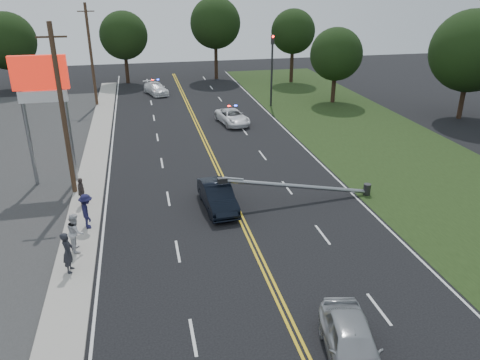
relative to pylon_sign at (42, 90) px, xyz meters
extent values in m
plane|color=black|center=(10.50, -14.00, -6.00)|extent=(120.00, 120.00, 0.00)
cube|color=#A6A196|center=(2.10, -4.00, -5.94)|extent=(1.80, 70.00, 0.12)
cube|color=black|center=(24.00, -4.00, -5.99)|extent=(12.00, 80.00, 0.01)
cube|color=gold|center=(10.50, -4.00, -5.99)|extent=(0.36, 80.00, 0.00)
cylinder|color=gray|center=(-1.20, 0.00, -2.50)|extent=(0.24, 0.24, 7.00)
cylinder|color=gray|center=(1.20, 0.00, -2.50)|extent=(0.24, 0.24, 7.00)
cube|color=red|center=(0.00, 0.00, 1.00)|extent=(3.20, 0.35, 2.00)
cube|color=white|center=(0.00, 0.00, -0.40)|extent=(2.80, 0.30, 0.70)
cylinder|color=#2D2D30|center=(18.80, 16.00, -2.50)|extent=(0.20, 0.20, 7.00)
cube|color=#2D2D30|center=(18.80, 16.00, 0.60)|extent=(0.28, 0.28, 0.90)
sphere|color=#FF0C07|center=(18.80, 15.84, 0.90)|extent=(0.22, 0.22, 0.22)
cylinder|color=#2D2D30|center=(18.60, -6.00, -5.65)|extent=(0.44, 0.44, 0.70)
cylinder|color=gray|center=(14.17, -6.00, -5.02)|extent=(8.90, 0.24, 1.80)
cube|color=#2D2D30|center=(9.74, -6.00, -4.23)|extent=(0.55, 0.32, 0.30)
cylinder|color=#382619|center=(1.30, -2.00, -1.00)|extent=(0.28, 0.28, 10.00)
cube|color=#382619|center=(1.30, -2.00, 3.20)|extent=(1.60, 0.10, 0.10)
cylinder|color=#382619|center=(1.30, 20.00, -1.00)|extent=(0.28, 0.28, 10.00)
cube|color=#382619|center=(1.30, 20.00, 3.20)|extent=(1.60, 0.10, 0.10)
cylinder|color=black|center=(-8.54, 29.91, -4.38)|extent=(0.44, 0.44, 3.23)
sphere|color=black|center=(-8.54, 29.91, -0.44)|extent=(6.43, 6.43, 6.43)
cylinder|color=black|center=(4.40, 31.08, -4.33)|extent=(0.44, 0.44, 3.34)
sphere|color=black|center=(4.40, 31.08, -0.24)|extent=(5.74, 5.74, 5.74)
cylinder|color=black|center=(15.74, 31.43, -3.98)|extent=(0.44, 0.44, 4.03)
sphere|color=black|center=(15.74, 31.43, 0.95)|extent=(6.33, 6.33, 6.33)
cylinder|color=black|center=(24.64, 27.27, -4.21)|extent=(0.44, 0.44, 3.57)
sphere|color=black|center=(24.64, 27.27, 0.15)|extent=(5.35, 5.35, 5.35)
cylinder|color=black|center=(25.65, 16.19, -4.55)|extent=(0.44, 0.44, 2.89)
sphere|color=black|center=(25.65, 16.19, -1.01)|extent=(5.33, 5.33, 5.33)
cylinder|color=black|center=(34.79, 7.79, -4.21)|extent=(0.44, 0.44, 3.57)
sphere|color=black|center=(34.79, 7.79, 0.15)|extent=(7.21, 7.21, 7.21)
imported|color=black|center=(9.48, -5.84, -5.27)|extent=(1.83, 4.52, 1.46)
imported|color=#A5A8AD|center=(11.92, -18.31, -5.26)|extent=(2.57, 4.61, 1.48)
imported|color=white|center=(13.67, 10.60, -5.37)|extent=(2.79, 4.80, 1.26)
imported|color=white|center=(7.54, 23.95, -5.36)|extent=(3.02, 4.75, 1.28)
imported|color=#24252B|center=(2.00, -10.79, -4.92)|extent=(0.52, 0.74, 1.92)
imported|color=silver|center=(2.15, -8.98, -4.93)|extent=(0.83, 1.01, 1.89)
imported|color=#19183C|center=(2.49, -6.85, -4.94)|extent=(0.94, 1.33, 1.88)
imported|color=#534642|center=(1.95, -3.99, -5.06)|extent=(0.54, 1.01, 1.64)
camera|label=1|loc=(5.62, -29.47, 6.05)|focal=35.00mm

